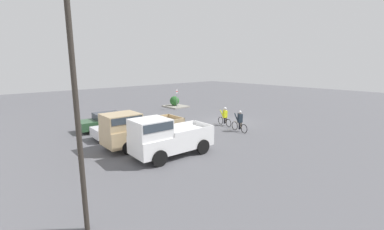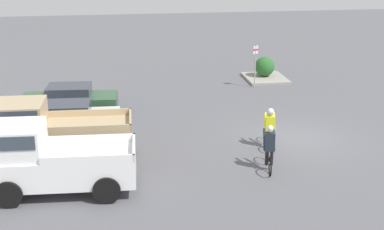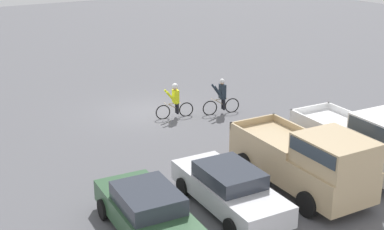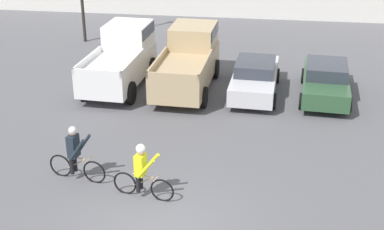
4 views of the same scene
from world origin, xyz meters
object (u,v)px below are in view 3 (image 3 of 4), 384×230
(pickup_truck_1, at_px, (308,160))
(sedan_0, at_px, (229,188))
(pickup_truck_0, at_px, (364,140))
(cyclist_1, at_px, (222,96))
(sedan_1, at_px, (148,212))
(cyclist_0, at_px, (175,100))

(pickup_truck_1, bearing_deg, sedan_0, -9.51)
(pickup_truck_0, relative_size, cyclist_1, 2.75)
(sedan_1, height_order, cyclist_0, cyclist_0)
(pickup_truck_0, xyz_separation_m, cyclist_0, (2.84, -8.44, -0.38))
(cyclist_0, distance_m, cyclist_1, 2.22)
(cyclist_0, xyz_separation_m, cyclist_1, (-2.13, 0.65, -0.00))
(pickup_truck_0, bearing_deg, sedan_1, -1.39)
(sedan_0, bearing_deg, cyclist_0, -108.45)
(sedan_1, bearing_deg, pickup_truck_0, 178.61)
(pickup_truck_1, xyz_separation_m, cyclist_0, (0.05, -8.66, -0.34))
(sedan_1, relative_size, cyclist_0, 2.58)
(sedan_0, relative_size, cyclist_0, 2.58)
(sedan_1, xyz_separation_m, cyclist_0, (-5.53, -8.24, 0.13))
(sedan_1, distance_m, cyclist_0, 9.92)
(sedan_0, relative_size, cyclist_1, 2.54)
(cyclist_0, bearing_deg, pickup_truck_1, 90.33)
(pickup_truck_0, relative_size, cyclist_0, 2.79)
(sedan_1, distance_m, cyclist_1, 10.78)
(sedan_0, bearing_deg, pickup_truck_1, 170.49)
(sedan_0, xyz_separation_m, cyclist_0, (-2.73, -8.19, 0.14))
(pickup_truck_0, bearing_deg, cyclist_0, -71.39)
(pickup_truck_1, height_order, cyclist_1, pickup_truck_1)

